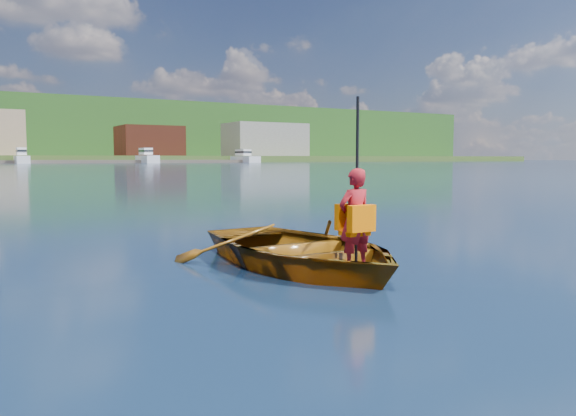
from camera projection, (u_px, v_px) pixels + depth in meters
ground at (278, 259)px, 7.68m from camera, size 600.00×600.00×0.00m
rowboat at (300, 250)px, 7.09m from camera, size 2.68×3.64×0.73m
child_paddler at (355, 219)px, 6.37m from camera, size 0.43×0.35×1.98m
hillside_trees at (29, 119)px, 211.55m from camera, size 307.50×85.14×26.26m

